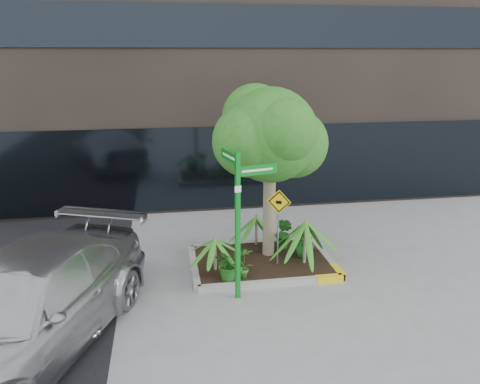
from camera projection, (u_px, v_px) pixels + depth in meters
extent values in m
plane|color=gray|center=(256.00, 271.00, 10.83)|extent=(80.00, 80.00, 0.00)
cube|color=#9E9E99|center=(253.00, 244.00, 12.17)|extent=(3.20, 0.15, 0.15)
cube|color=#9E9E99|center=(272.00, 284.00, 10.09)|extent=(3.20, 0.15, 0.15)
cube|color=#9E9E99|center=(194.00, 267.00, 10.87)|extent=(0.15, 2.20, 0.15)
cube|color=#9E9E99|center=(326.00, 257.00, 11.38)|extent=(0.15, 2.20, 0.15)
cube|color=yellow|center=(329.00, 279.00, 10.29)|extent=(0.60, 0.17, 0.15)
cube|color=black|center=(261.00, 260.00, 11.11)|extent=(3.05, 2.05, 0.06)
cylinder|color=gray|center=(269.00, 207.00, 11.08)|extent=(0.29, 0.29, 2.71)
cylinder|color=gray|center=(274.00, 166.00, 10.81)|extent=(0.51, 0.14, 0.88)
sphere|color=#28611B|center=(270.00, 135.00, 10.59)|extent=(2.17, 2.17, 2.17)
sphere|color=#28611B|center=(294.00, 144.00, 11.02)|extent=(1.62, 1.62, 1.62)
sphere|color=#28611B|center=(248.00, 141.00, 10.36)|extent=(1.62, 1.62, 1.62)
sphere|color=#28611B|center=(284.00, 131.00, 10.05)|extent=(1.44, 1.44, 1.44)
sphere|color=#28611B|center=(255.00, 117.00, 10.87)|extent=(1.53, 1.53, 1.53)
cylinder|color=gray|center=(305.00, 241.00, 10.78)|extent=(0.07, 0.07, 1.09)
cylinder|color=gray|center=(215.00, 253.00, 10.49)|extent=(0.07, 0.07, 0.77)
cylinder|color=gray|center=(256.00, 230.00, 11.85)|extent=(0.07, 0.07, 0.80)
imported|color=#B2B2B7|center=(24.00, 308.00, 7.68)|extent=(4.35, 6.24, 1.68)
imported|color=#1D5317|center=(229.00, 263.00, 10.06)|extent=(0.88, 0.88, 0.71)
imported|color=#1E6424|center=(305.00, 241.00, 11.13)|extent=(0.63, 0.63, 0.81)
imported|color=#336B21|center=(244.00, 262.00, 10.11)|extent=(0.42, 0.42, 0.71)
imported|color=#1A5819|center=(284.00, 233.00, 11.62)|extent=(0.63, 0.63, 0.82)
cube|color=#0B7F1C|center=(238.00, 228.00, 9.24)|extent=(0.11, 0.11, 3.06)
cube|color=#0B7F1C|center=(257.00, 170.00, 9.06)|extent=(0.84, 0.22, 0.20)
cube|color=#0B7F1C|center=(230.00, 156.00, 9.21)|extent=(0.22, 0.84, 0.20)
cube|color=white|center=(258.00, 170.00, 9.05)|extent=(0.64, 0.15, 0.04)
cube|color=white|center=(229.00, 157.00, 9.21)|extent=(0.15, 0.64, 0.04)
cube|color=white|center=(238.00, 189.00, 8.96)|extent=(0.13, 0.03, 0.13)
cylinder|color=slate|center=(278.00, 231.00, 10.62)|extent=(0.06, 0.06, 1.66)
cube|color=yellow|center=(279.00, 202.00, 10.41)|extent=(0.51, 0.25, 0.55)
cube|color=black|center=(279.00, 202.00, 10.40)|extent=(0.45, 0.21, 0.49)
cube|color=yellow|center=(279.00, 202.00, 10.39)|extent=(0.38, 0.18, 0.42)
cube|color=black|center=(279.00, 202.00, 10.39)|extent=(0.12, 0.06, 0.07)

